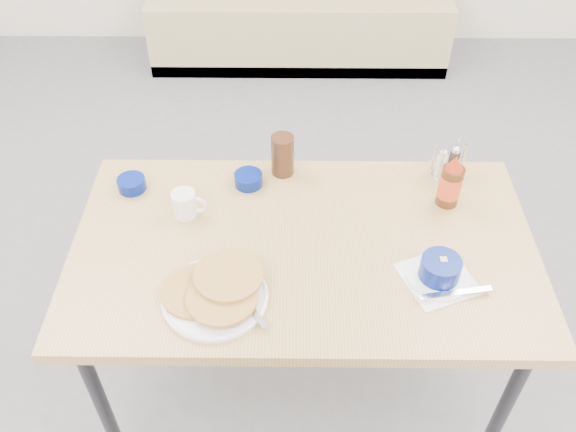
{
  "coord_description": "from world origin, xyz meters",
  "views": [
    {
      "loc": [
        -0.03,
        -1.01,
        2.1
      ],
      "look_at": [
        -0.05,
        0.31,
        0.82
      ],
      "focal_mm": 38.0,
      "sensor_mm": 36.0,
      "label": 1
    }
  ],
  "objects_px": {
    "booth_bench": "(299,4)",
    "syrup_bottle": "(451,183)",
    "creamer_bowl": "(132,184)",
    "butter_bowl": "(248,179)",
    "grits_setting": "(440,272)",
    "condiment_caddy": "(447,163)",
    "dining_table": "(303,258)",
    "amber_tumbler": "(283,155)",
    "coffee_mug": "(186,204)",
    "pancake_plate": "(215,293)"
  },
  "relations": [
    {
      "from": "coffee_mug",
      "to": "condiment_caddy",
      "type": "distance_m",
      "value": 0.88
    },
    {
      "from": "coffee_mug",
      "to": "dining_table",
      "type": "bearing_deg",
      "value": -19.15
    },
    {
      "from": "condiment_caddy",
      "to": "butter_bowl",
      "type": "bearing_deg",
      "value": 164.26
    },
    {
      "from": "syrup_bottle",
      "to": "pancake_plate",
      "type": "bearing_deg",
      "value": -150.71
    },
    {
      "from": "dining_table",
      "to": "syrup_bottle",
      "type": "xyz_separation_m",
      "value": [
        0.46,
        0.19,
        0.14
      ]
    },
    {
      "from": "condiment_caddy",
      "to": "syrup_bottle",
      "type": "bearing_deg",
      "value": -120.09
    },
    {
      "from": "pancake_plate",
      "to": "grits_setting",
      "type": "height_order",
      "value": "grits_setting"
    },
    {
      "from": "creamer_bowl",
      "to": "booth_bench",
      "type": "bearing_deg",
      "value": 76.1
    },
    {
      "from": "condiment_caddy",
      "to": "booth_bench",
      "type": "bearing_deg",
      "value": 81.11
    },
    {
      "from": "creamer_bowl",
      "to": "syrup_bottle",
      "type": "bearing_deg",
      "value": -3.19
    },
    {
      "from": "condiment_caddy",
      "to": "coffee_mug",
      "type": "bearing_deg",
      "value": 172.59
    },
    {
      "from": "dining_table",
      "to": "condiment_caddy",
      "type": "relative_size",
      "value": 11.26
    },
    {
      "from": "amber_tumbler",
      "to": "syrup_bottle",
      "type": "height_order",
      "value": "syrup_bottle"
    },
    {
      "from": "creamer_bowl",
      "to": "butter_bowl",
      "type": "relative_size",
      "value": 0.98
    },
    {
      "from": "booth_bench",
      "to": "syrup_bottle",
      "type": "relative_size",
      "value": 10.1
    },
    {
      "from": "booth_bench",
      "to": "coffee_mug",
      "type": "distance_m",
      "value": 2.48
    },
    {
      "from": "booth_bench",
      "to": "butter_bowl",
      "type": "height_order",
      "value": "booth_bench"
    },
    {
      "from": "booth_bench",
      "to": "coffee_mug",
      "type": "bearing_deg",
      "value": -98.72
    },
    {
      "from": "grits_setting",
      "to": "condiment_caddy",
      "type": "relative_size",
      "value": 2.12
    },
    {
      "from": "amber_tumbler",
      "to": "condiment_caddy",
      "type": "height_order",
      "value": "amber_tumbler"
    },
    {
      "from": "coffee_mug",
      "to": "syrup_bottle",
      "type": "relative_size",
      "value": 0.59
    },
    {
      "from": "pancake_plate",
      "to": "coffee_mug",
      "type": "bearing_deg",
      "value": 110.35
    },
    {
      "from": "dining_table",
      "to": "creamer_bowl",
      "type": "bearing_deg",
      "value": 156.28
    },
    {
      "from": "dining_table",
      "to": "coffee_mug",
      "type": "xyz_separation_m",
      "value": [
        -0.37,
        0.13,
        0.11
      ]
    },
    {
      "from": "booth_bench",
      "to": "creamer_bowl",
      "type": "distance_m",
      "value": 2.39
    },
    {
      "from": "butter_bowl",
      "to": "booth_bench",
      "type": "bearing_deg",
      "value": 85.4
    },
    {
      "from": "butter_bowl",
      "to": "condiment_caddy",
      "type": "relative_size",
      "value": 0.76
    },
    {
      "from": "pancake_plate",
      "to": "amber_tumbler",
      "type": "height_order",
      "value": "amber_tumbler"
    },
    {
      "from": "condiment_caddy",
      "to": "dining_table",
      "type": "bearing_deg",
      "value": -166.3
    },
    {
      "from": "dining_table",
      "to": "grits_setting",
      "type": "distance_m",
      "value": 0.42
    },
    {
      "from": "creamer_bowl",
      "to": "syrup_bottle",
      "type": "relative_size",
      "value": 0.49
    },
    {
      "from": "amber_tumbler",
      "to": "booth_bench",
      "type": "bearing_deg",
      "value": 88.19
    },
    {
      "from": "grits_setting",
      "to": "butter_bowl",
      "type": "xyz_separation_m",
      "value": [
        -0.56,
        0.41,
        -0.01
      ]
    },
    {
      "from": "grits_setting",
      "to": "creamer_bowl",
      "type": "relative_size",
      "value": 2.86
    },
    {
      "from": "dining_table",
      "to": "amber_tumbler",
      "type": "height_order",
      "value": "amber_tumbler"
    },
    {
      "from": "condiment_caddy",
      "to": "syrup_bottle",
      "type": "height_order",
      "value": "syrup_bottle"
    },
    {
      "from": "dining_table",
      "to": "pancake_plate",
      "type": "xyz_separation_m",
      "value": [
        -0.25,
        -0.21,
        0.08
      ]
    },
    {
      "from": "coffee_mug",
      "to": "amber_tumbler",
      "type": "bearing_deg",
      "value": 35.23
    },
    {
      "from": "grits_setting",
      "to": "butter_bowl",
      "type": "height_order",
      "value": "grits_setting"
    },
    {
      "from": "syrup_bottle",
      "to": "grits_setting",
      "type": "bearing_deg",
      "value": -103.97
    },
    {
      "from": "grits_setting",
      "to": "butter_bowl",
      "type": "distance_m",
      "value": 0.7
    },
    {
      "from": "creamer_bowl",
      "to": "condiment_caddy",
      "type": "bearing_deg",
      "value": 4.98
    },
    {
      "from": "syrup_bottle",
      "to": "coffee_mug",
      "type": "bearing_deg",
      "value": -175.67
    },
    {
      "from": "dining_table",
      "to": "amber_tumbler",
      "type": "distance_m",
      "value": 0.37
    },
    {
      "from": "creamer_bowl",
      "to": "condiment_caddy",
      "type": "relative_size",
      "value": 0.74
    },
    {
      "from": "booth_bench",
      "to": "butter_bowl",
      "type": "relative_size",
      "value": 20.21
    },
    {
      "from": "coffee_mug",
      "to": "amber_tumbler",
      "type": "xyz_separation_m",
      "value": [
        0.3,
        0.21,
        0.03
      ]
    },
    {
      "from": "grits_setting",
      "to": "dining_table",
      "type": "bearing_deg",
      "value": 160.68
    },
    {
      "from": "grits_setting",
      "to": "condiment_caddy",
      "type": "xyz_separation_m",
      "value": [
        0.1,
        0.47,
        0.01
      ]
    },
    {
      "from": "coffee_mug",
      "to": "grits_setting",
      "type": "height_order",
      "value": "coffee_mug"
    }
  ]
}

